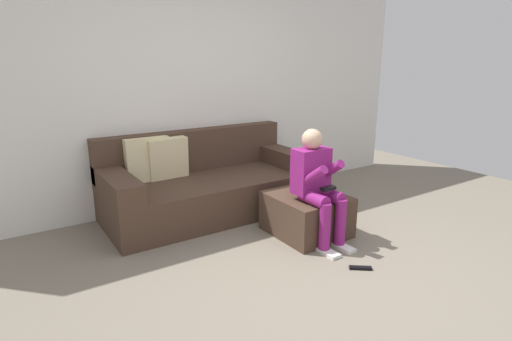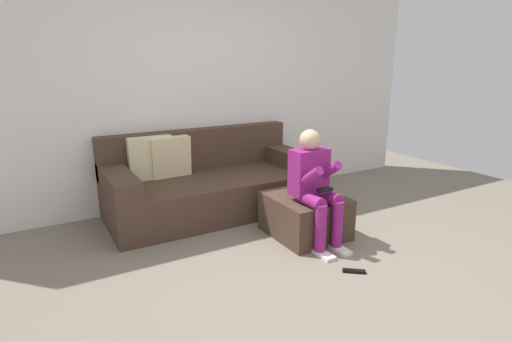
% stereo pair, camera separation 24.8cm
% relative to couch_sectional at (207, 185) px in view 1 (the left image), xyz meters
% --- Properties ---
extents(ground_plane, '(7.95, 7.95, 0.00)m').
position_rel_couch_sectional_xyz_m(ground_plane, '(0.12, -1.78, -0.31)').
color(ground_plane, slate).
extents(wall_back, '(6.11, 0.10, 2.78)m').
position_rel_couch_sectional_xyz_m(wall_back, '(0.12, 0.47, 1.08)').
color(wall_back, silver).
rests_on(wall_back, ground_plane).
extents(couch_sectional, '(2.22, 0.97, 0.87)m').
position_rel_couch_sectional_xyz_m(couch_sectional, '(0.00, 0.00, 0.00)').
color(couch_sectional, '#473326').
rests_on(couch_sectional, ground_plane).
extents(ottoman, '(0.64, 0.70, 0.39)m').
position_rel_couch_sectional_xyz_m(ottoman, '(0.55, -1.03, -0.11)').
color(ottoman, '#473326').
rests_on(ottoman, ground_plane).
extents(person_seated, '(0.34, 0.58, 1.04)m').
position_rel_couch_sectional_xyz_m(person_seated, '(0.51, -1.21, 0.27)').
color(person_seated, '#8C1E72').
rests_on(person_seated, ground_plane).
extents(remote_near_ottoman, '(0.17, 0.15, 0.02)m').
position_rel_couch_sectional_xyz_m(remote_near_ottoman, '(0.45, -1.83, -0.30)').
color(remote_near_ottoman, black).
rests_on(remote_near_ottoman, ground_plane).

